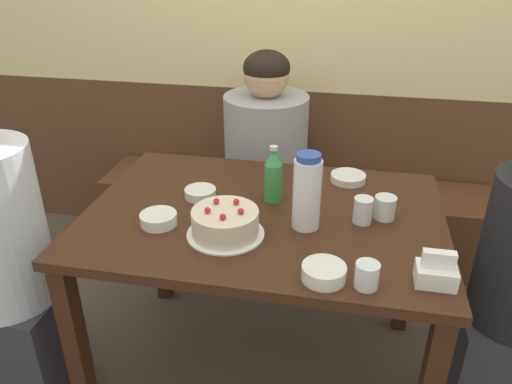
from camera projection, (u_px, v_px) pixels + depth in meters
The scene contains 17 objects.
ground_plane at pixel (262, 369), 2.09m from camera, with size 12.00×12.00×0.00m, color #4C4238.
back_wall at pixel (304, 20), 2.43m from camera, with size 4.80×0.04×2.50m.
bench_seat at pixel (291, 222), 2.70m from camera, with size 2.02×0.38×0.47m.
dining_table at pixel (263, 236), 1.79m from camera, with size 1.24×0.86×0.76m.
birthday_cake at pixel (225, 223), 1.59m from camera, with size 0.25×0.25×0.11m.
water_pitcher at pixel (307, 192), 1.60m from camera, with size 0.09×0.09×0.26m.
soju_bottle at pixel (273, 175), 1.78m from camera, with size 0.06×0.06×0.21m.
napkin_holder at pixel (436, 272), 1.37m from camera, with size 0.11×0.08×0.11m.
bowl_soup_white at pixel (324, 273), 1.39m from camera, with size 0.13×0.13×0.04m.
bowl_rice_small at pixel (159, 219), 1.66m from camera, with size 0.12×0.12×0.04m.
bowl_side_dish at pixel (348, 178), 1.96m from camera, with size 0.14×0.14×0.03m.
bowl_sauce_shallow at pixel (200, 193), 1.84m from camera, with size 0.12×0.12×0.03m.
glass_water_tall at pixel (363, 210), 1.67m from camera, with size 0.06×0.06×0.09m.
glass_tumbler_short at pixel (367, 275), 1.36m from camera, with size 0.07×0.07×0.07m.
glass_shot_small at pixel (385, 207), 1.69m from camera, with size 0.07×0.07×0.08m.
person_pale_blue_shirt at pixel (4, 267), 1.75m from camera, with size 0.34×0.34×1.21m.
person_grey_tee at pixel (266, 171), 2.44m from camera, with size 0.39×0.39×1.17m.
Camera 1 is at (0.28, -1.49, 1.61)m, focal length 35.00 mm.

